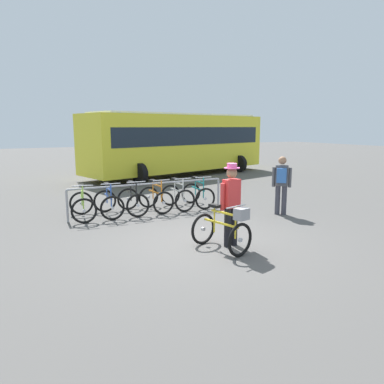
% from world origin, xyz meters
% --- Properties ---
extents(ground_plane, '(80.00, 80.00, 0.00)m').
position_xyz_m(ground_plane, '(0.00, 0.00, 0.00)').
color(ground_plane, '#514F4C').
extents(bike_rack_rail, '(4.61, 0.12, 0.88)m').
position_xyz_m(bike_rack_rail, '(-0.02, 3.07, 0.70)').
color(bike_rack_rail, '#99999E').
rests_on(bike_rack_rail, ground).
extents(racked_bike_lime, '(0.80, 1.17, 0.97)m').
position_xyz_m(racked_bike_lime, '(-1.88, 3.28, 0.37)').
color(racked_bike_lime, black).
rests_on(racked_bike_lime, ground).
extents(racked_bike_blue, '(0.73, 1.13, 0.97)m').
position_xyz_m(racked_bike_blue, '(-1.18, 3.27, 0.37)').
color(racked_bike_blue, black).
rests_on(racked_bike_blue, ground).
extents(racked_bike_black, '(0.72, 1.12, 0.97)m').
position_xyz_m(racked_bike_black, '(-0.48, 3.26, 0.37)').
color(racked_bike_black, black).
rests_on(racked_bike_black, ground).
extents(racked_bike_orange, '(0.72, 1.14, 0.98)m').
position_xyz_m(racked_bike_orange, '(0.22, 3.25, 0.37)').
color(racked_bike_orange, black).
rests_on(racked_bike_orange, ground).
extents(racked_bike_white, '(0.66, 1.10, 0.97)m').
position_xyz_m(racked_bike_white, '(0.92, 3.24, 0.37)').
color(racked_bike_white, black).
rests_on(racked_bike_white, ground).
extents(racked_bike_teal, '(0.72, 1.13, 0.97)m').
position_xyz_m(racked_bike_teal, '(1.62, 3.23, 0.37)').
color(racked_bike_teal, black).
rests_on(racked_bike_teal, ground).
extents(featured_bicycle, '(0.90, 1.25, 0.97)m').
position_xyz_m(featured_bicycle, '(0.05, -0.70, 0.45)').
color(featured_bicycle, black).
rests_on(featured_bicycle, ground).
extents(person_with_featured_bike, '(0.53, 0.32, 1.72)m').
position_xyz_m(person_with_featured_bike, '(0.36, -0.49, 0.95)').
color(person_with_featured_bike, black).
rests_on(person_with_featured_bike, ground).
extents(pedestrian_with_backpack, '(0.47, 0.47, 1.64)m').
position_xyz_m(pedestrian_with_backpack, '(3.15, 1.17, 0.94)').
color(pedestrian_with_backpack, '#383842').
rests_on(pedestrian_with_backpack, ground).
extents(bus_distant, '(10.31, 4.95, 3.08)m').
position_xyz_m(bus_distant, '(4.44, 10.37, 1.74)').
color(bus_distant, yellow).
rests_on(bus_distant, ground).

